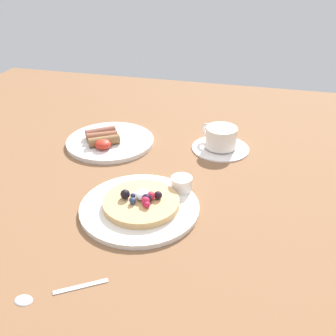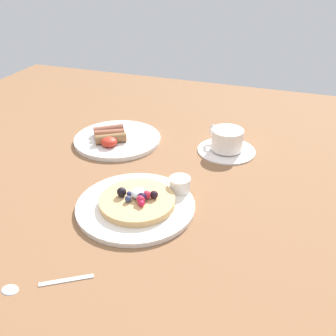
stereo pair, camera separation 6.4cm
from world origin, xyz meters
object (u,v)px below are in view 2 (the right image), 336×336
pancake_plate (136,206)px  syrup_ramekin (180,184)px  breakfast_plate (118,139)px  coffee_saucer (226,150)px  teaspoon (30,286)px  coffee_cup (227,139)px

pancake_plate → syrup_ramekin: bearing=48.3°
breakfast_plate → coffee_saucer: breakfast_plate is taller
pancake_plate → syrup_ramekin: size_ratio=5.30×
syrup_ramekin → teaspoon: size_ratio=0.36×
syrup_ramekin → teaspoon: bearing=-113.9°
pancake_plate → breakfast_plate: 31.35cm
breakfast_plate → coffee_saucer: 29.35cm
pancake_plate → teaspoon: 25.72cm
coffee_saucer → coffee_cup: (-0.12, 0.09, 3.13)cm
teaspoon → coffee_saucer: bearing=70.3°
syrup_ramekin → breakfast_plate: syrup_ramekin is taller
syrup_ramekin → breakfast_plate: 30.27cm
syrup_ramekin → teaspoon: syrup_ramekin is taller
coffee_saucer → teaspoon: (-19.70, -55.11, -0.15)cm
coffee_cup → breakfast_plate: bearing=-172.0°
coffee_cup → teaspoon: bearing=-109.5°
coffee_saucer → teaspoon: bearing=-109.7°
coffee_cup → pancake_plate: bearing=-111.7°
breakfast_plate → coffee_cup: size_ratio=2.37×
pancake_plate → teaspoon: (-7.40, -24.64, -0.26)cm
syrup_ramekin → teaspoon: 35.50cm
coffee_cup → teaspoon: coffee_cup is taller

